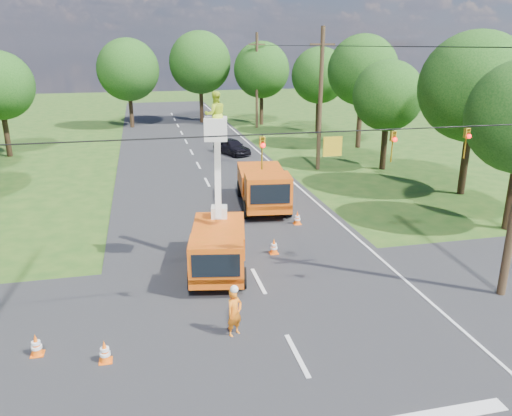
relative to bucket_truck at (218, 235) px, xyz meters
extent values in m
plane|color=#224C16|center=(1.34, 13.62, -1.54)|extent=(140.00, 140.00, 0.00)
cube|color=black|center=(1.34, 13.62, -1.54)|extent=(12.00, 100.00, 0.06)
cube|color=black|center=(1.34, -4.38, -1.54)|extent=(56.00, 10.00, 0.07)
cube|color=silver|center=(6.94, 13.62, -1.54)|extent=(0.12, 90.00, 0.02)
cube|color=#E74E10|center=(0.03, 0.14, -0.89)|extent=(2.95, 5.70, 0.41)
cube|color=#E74E10|center=(-0.33, -1.77, -0.19)|extent=(2.24, 1.88, 1.36)
cube|color=black|center=(-0.47, -2.53, -0.14)|extent=(1.70, 0.37, 0.86)
cube|color=#E74E10|center=(0.16, 0.85, -0.32)|extent=(2.70, 3.68, 0.90)
cylinder|color=black|center=(-1.22, -1.37, -1.13)|extent=(0.44, 0.87, 0.83)
cylinder|color=black|center=(0.64, -1.73, -1.13)|extent=(0.44, 0.87, 0.83)
cylinder|color=black|center=(-0.59, 2.00, -1.13)|extent=(0.44, 0.87, 0.83)
cylinder|color=black|center=(1.28, 1.65, -1.13)|extent=(0.44, 0.87, 0.83)
cube|color=silver|center=(0.34, 1.82, 0.35)|extent=(0.79, 0.79, 0.50)
cube|color=silver|center=(0.25, 1.34, 2.34)|extent=(0.47, 1.23, 3.92)
cube|color=silver|center=(0.08, 0.40, 4.19)|extent=(1.00, 1.00, 0.86)
imported|color=#C6E526|center=(0.08, 0.40, 4.73)|extent=(0.88, 0.71, 1.71)
cube|color=#E74E10|center=(3.77, 7.94, -0.78)|extent=(3.09, 6.61, 0.48)
cube|color=#E74E10|center=(3.50, 5.67, 0.05)|extent=(2.54, 2.08, 1.59)
cube|color=black|center=(3.39, 4.77, 0.10)|extent=(2.01, 0.31, 1.01)
cube|color=#E74E10|center=(3.88, 8.78, -0.11)|extent=(2.96, 4.21, 1.06)
cylinder|color=black|center=(2.42, 6.07, -1.06)|extent=(0.46, 1.01, 0.98)
cylinder|color=black|center=(4.64, 5.80, -1.06)|extent=(0.46, 1.01, 0.98)
cylinder|color=black|center=(2.91, 10.08, -1.06)|extent=(0.46, 1.01, 0.98)
cylinder|color=black|center=(5.13, 9.81, -1.06)|extent=(0.46, 1.01, 0.98)
imported|color=#D84412|center=(-0.24, -4.83, -0.75)|extent=(0.70, 0.64, 1.60)
imported|color=black|center=(4.57, 22.14, -0.87)|extent=(3.03, 4.27, 1.35)
cone|color=#FF5E0D|center=(2.63, 1.13, -1.16)|extent=(0.36, 0.36, 0.70)
cube|color=#FF5E0D|center=(2.63, 1.13, -1.50)|extent=(0.38, 0.38, 0.04)
cylinder|color=white|center=(2.63, 1.13, -1.10)|extent=(0.26, 0.26, 0.09)
cylinder|color=white|center=(2.63, 1.13, -1.25)|extent=(0.31, 0.31, 0.09)
cone|color=#FF5E0D|center=(4.77, 4.52, -1.16)|extent=(0.36, 0.36, 0.70)
cube|color=#FF5E0D|center=(4.77, 4.52, -1.50)|extent=(0.38, 0.38, 0.04)
cylinder|color=white|center=(4.77, 4.52, -1.10)|extent=(0.26, 0.26, 0.09)
cylinder|color=white|center=(4.77, 4.52, -1.25)|extent=(0.31, 0.31, 0.09)
cone|color=#FF5E0D|center=(-4.17, -5.40, -1.16)|extent=(0.36, 0.36, 0.70)
cube|color=#FF5E0D|center=(-4.17, -5.40, -1.50)|extent=(0.38, 0.38, 0.04)
cylinder|color=white|center=(-4.17, -5.40, -1.10)|extent=(0.26, 0.26, 0.09)
cylinder|color=white|center=(-4.17, -5.40, -1.25)|extent=(0.31, 0.31, 0.09)
cone|color=#FF5E0D|center=(-6.16, -4.60, -1.16)|extent=(0.36, 0.36, 0.70)
cube|color=#FF5E0D|center=(-6.16, -4.60, -1.50)|extent=(0.38, 0.38, 0.04)
cylinder|color=white|center=(-6.16, -4.60, -1.10)|extent=(0.26, 0.26, 0.09)
cylinder|color=white|center=(-6.16, -4.60, -1.25)|extent=(0.31, 0.31, 0.09)
cone|color=#FF5E0D|center=(5.23, 9.90, -1.16)|extent=(0.36, 0.36, 0.70)
cube|color=#FF5E0D|center=(5.23, 9.90, -1.50)|extent=(0.38, 0.38, 0.04)
cylinder|color=white|center=(5.23, 9.90, -1.10)|extent=(0.26, 0.26, 0.09)
cylinder|color=white|center=(5.23, 9.90, -1.25)|extent=(0.31, 0.31, 0.09)
cylinder|color=#4C3823|center=(9.84, 15.62, 3.46)|extent=(0.30, 0.30, 10.00)
cube|color=#4C3823|center=(9.84, 15.62, 7.26)|extent=(1.80, 0.12, 0.12)
cylinder|color=#4C3823|center=(9.84, 35.62, 3.46)|extent=(0.30, 0.30, 10.00)
cube|color=#4C3823|center=(9.84, 35.62, 7.26)|extent=(1.80, 0.12, 0.12)
cylinder|color=black|center=(0.84, -4.38, 4.76)|extent=(18.00, 0.04, 0.04)
cube|color=gold|center=(2.94, -4.38, 4.31)|extent=(0.60, 0.05, 0.60)
imported|color=gold|center=(0.74, -4.38, 4.21)|extent=(0.16, 0.20, 1.00)
sphere|color=#FF0C0C|center=(0.74, -4.50, 4.46)|extent=(0.14, 0.14, 0.14)
imported|color=gold|center=(4.94, -4.38, 4.21)|extent=(0.16, 0.20, 1.00)
sphere|color=#FF0C0C|center=(4.94, -4.50, 4.46)|extent=(0.14, 0.14, 0.14)
imported|color=gold|center=(7.54, -4.38, 4.21)|extent=(0.16, 0.20, 1.00)
sphere|color=#FF0C0C|center=(7.54, -4.50, 4.46)|extent=(0.14, 0.14, 0.14)
cylinder|color=#382616|center=(-13.46, 25.62, 0.48)|extent=(0.44, 0.44, 4.05)
cylinder|color=#382616|center=(14.84, 1.62, 0.44)|extent=(0.44, 0.44, 3.96)
cylinder|color=#382616|center=(16.34, 7.62, 0.74)|extent=(0.44, 0.44, 4.58)
sphere|color=#113E10|center=(16.34, 7.62, 4.90)|extent=(6.40, 6.40, 6.40)
cylinder|color=#382616|center=(14.54, 14.62, 0.35)|extent=(0.44, 0.44, 3.78)
sphere|color=#113E10|center=(14.54, 14.62, 3.79)|extent=(5.00, 5.00, 5.00)
cylinder|color=#382616|center=(16.14, 22.62, 0.83)|extent=(0.44, 0.44, 4.75)
sphere|color=#113E10|center=(16.14, 22.62, 5.15)|extent=(6.00, 6.00, 6.00)
cylinder|color=#382616|center=(15.14, 30.62, 0.52)|extent=(0.44, 0.44, 4.14)
sphere|color=#113E10|center=(15.14, 30.62, 4.28)|extent=(5.60, 5.60, 5.60)
cylinder|color=#382616|center=(-3.66, 38.62, 0.66)|extent=(0.44, 0.44, 4.40)
sphere|color=#113E10|center=(-3.66, 38.62, 4.66)|extent=(6.60, 6.60, 6.60)
cylinder|color=#382616|center=(4.34, 40.62, 0.88)|extent=(0.44, 0.44, 4.84)
sphere|color=#113E10|center=(4.34, 40.62, 5.28)|extent=(7.00, 7.00, 7.00)
cylinder|color=#382616|center=(10.84, 37.62, 0.61)|extent=(0.44, 0.44, 4.31)
sphere|color=#113E10|center=(10.84, 37.62, 4.53)|extent=(6.20, 6.20, 6.20)
camera|label=1|loc=(-2.68, -18.44, 7.26)|focal=35.00mm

